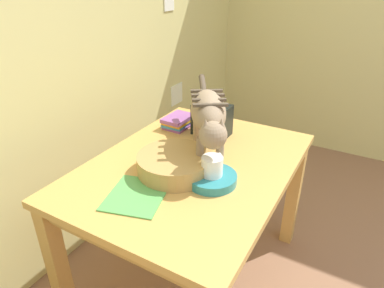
{
  "coord_description": "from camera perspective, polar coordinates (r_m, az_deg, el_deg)",
  "views": [
    {
      "loc": [
        -1.16,
        0.72,
        1.53
      ],
      "look_at": [
        0.03,
        1.4,
        0.83
      ],
      "focal_mm": 31.62,
      "sensor_mm": 36.0,
      "label": 1
    }
  ],
  "objects": [
    {
      "name": "toaster",
      "position": [
        1.84,
        3.37,
        4.13
      ],
      "size": [
        0.12,
        0.2,
        0.18
      ],
      "color": "black",
      "rests_on": "dining_table"
    },
    {
      "name": "cat",
      "position": [
        1.52,
        2.81,
        4.85
      ],
      "size": [
        0.59,
        0.4,
        0.32
      ],
      "rotation": [
        0.0,
        0.0,
        2.14
      ],
      "color": "#927A5F",
      "rests_on": "dining_table"
    },
    {
      "name": "wicker_basket",
      "position": [
        1.5,
        -2.88,
        -3.29
      ],
      "size": [
        0.34,
        0.34,
        0.09
      ],
      "color": "tan",
      "rests_on": "dining_table"
    },
    {
      "name": "book_stack",
      "position": [
        1.95,
        -2.31,
        3.87
      ],
      "size": [
        0.2,
        0.14,
        0.06
      ],
      "color": "#9550A0",
      "rests_on": "dining_table"
    },
    {
      "name": "dining_table",
      "position": [
        1.64,
        0.0,
        -5.95
      ],
      "size": [
        1.18,
        0.87,
        0.73
      ],
      "color": "tan",
      "rests_on": "ground_plane"
    },
    {
      "name": "wall_rear",
      "position": [
        1.88,
        -22.35,
        16.68
      ],
      "size": [
        4.58,
        0.11,
        2.5
      ],
      "color": "#D9CF82",
      "rests_on": "ground_plane"
    },
    {
      "name": "coffee_mug",
      "position": [
        1.41,
        3.47,
        -3.67
      ],
      "size": [
        0.13,
        0.09,
        0.08
      ],
      "color": "white",
      "rests_on": "saucer_bowl"
    },
    {
      "name": "saucer_bowl",
      "position": [
        1.44,
        3.34,
        -5.82
      ],
      "size": [
        0.21,
        0.21,
        0.04
      ],
      "primitive_type": "cylinder",
      "color": "teal",
      "rests_on": "dining_table"
    },
    {
      "name": "magazine",
      "position": [
        1.39,
        -9.35,
        -8.55
      ],
      "size": [
        0.3,
        0.28,
        0.01
      ],
      "primitive_type": "cube",
      "rotation": [
        0.0,
        0.0,
        0.28
      ],
      "color": "#56AA53",
      "rests_on": "dining_table"
    }
  ]
}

